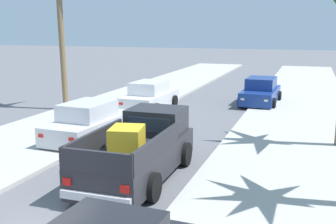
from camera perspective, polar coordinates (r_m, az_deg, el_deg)
sidewalk_left at (r=21.23m, az=-9.76°, el=-0.19°), size 5.09×60.00×0.12m
sidewalk_right at (r=18.68m, az=17.18°, el=-2.16°), size 5.09×60.00×0.12m
curb_left at (r=20.72m, az=-6.98°, el=-0.43°), size 0.16×60.00×0.10m
curb_right at (r=18.75m, az=13.69°, el=-1.95°), size 0.16×60.00×0.10m
pickup_truck at (r=12.20m, az=-3.82°, el=-5.27°), size 2.25×5.23×1.80m
car_right_near at (r=22.04m, az=-2.54°, el=2.12°), size 2.15×4.31×1.54m
car_left_mid at (r=16.27m, az=-10.83°, el=-1.48°), size 2.20×4.33×1.54m
car_right_mid at (r=24.19m, az=12.68°, el=2.70°), size 2.15×4.31×1.54m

